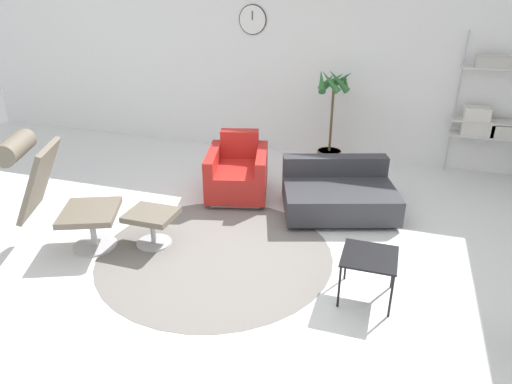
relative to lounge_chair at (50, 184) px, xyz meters
The scene contains 10 objects.
ground_plane 2.01m from the lounge_chair, 18.55° to the left, with size 12.00×12.00×0.00m, color white.
wall_back 4.10m from the lounge_chair, 63.89° to the left, with size 12.00×0.09×2.80m.
round_rug 1.73m from the lounge_chair, 13.69° to the left, with size 2.34×2.34×0.01m.
lounge_chair is the anchor object (origin of this frame).
ottoman 1.02m from the lounge_chair, 22.93° to the left, with size 0.48×0.41×0.37m.
armchair_red 2.23m from the lounge_chair, 54.76° to the left, with size 0.93×1.06×0.75m.
couch_low 3.10m from the lounge_chair, 33.77° to the left, with size 1.49×1.29×0.58m.
side_table 3.05m from the lounge_chair, ahead, with size 0.45×0.45×0.42m.
potted_plant 3.83m from the lounge_chair, 54.92° to the left, with size 0.54×0.53×1.46m.
shelf_unit 5.45m from the lounge_chair, 38.57° to the left, with size 1.03×0.28×1.93m.
Camera 1 is at (1.34, -3.81, 2.47)m, focal length 32.00 mm.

